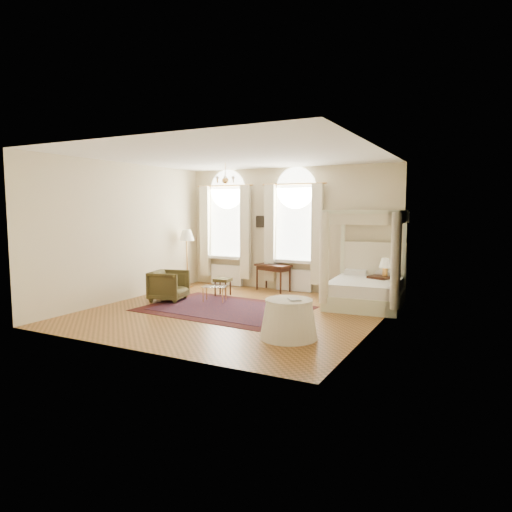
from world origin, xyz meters
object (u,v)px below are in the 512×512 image
(writing_desk, at_px, (273,268))
(stool, at_px, (223,281))
(armchair, at_px, (169,286))
(coffee_table, at_px, (214,288))
(floor_lamp, at_px, (187,238))
(side_table, at_px, (289,319))
(nightstand, at_px, (379,290))
(canopy_bed, at_px, (366,285))

(writing_desk, bearing_deg, stool, -124.78)
(writing_desk, distance_m, stool, 1.50)
(stool, xyz_separation_m, armchair, (-0.82, -1.14, -0.00))
(writing_desk, xyz_separation_m, coffee_table, (-0.62, -1.96, -0.27))
(floor_lamp, distance_m, side_table, 5.73)
(nightstand, distance_m, side_table, 3.66)
(stool, relative_size, armchair, 0.55)
(stool, xyz_separation_m, coffee_table, (0.23, -0.75, -0.03))
(writing_desk, bearing_deg, armchair, -125.29)
(writing_desk, height_order, armchair, armchair)
(canopy_bed, distance_m, writing_desk, 2.81)
(writing_desk, height_order, side_table, writing_desk)
(nightstand, bearing_deg, stool, -167.47)
(armchair, bearing_deg, floor_lamp, 9.25)
(canopy_bed, xyz_separation_m, writing_desk, (-2.69, 0.79, 0.12))
(coffee_table, bearing_deg, side_table, -35.70)
(canopy_bed, height_order, side_table, canopy_bed)
(writing_desk, bearing_deg, nightstand, -7.44)
(writing_desk, relative_size, floor_lamp, 0.65)
(nightstand, relative_size, armchair, 0.81)
(nightstand, xyz_separation_m, armchair, (-4.58, -1.97, 0.04))
(stool, xyz_separation_m, side_table, (3.01, -2.75, -0.04))
(canopy_bed, xyz_separation_m, floor_lamp, (-5.07, 0.16, 0.89))
(floor_lamp, xyz_separation_m, side_table, (4.54, -3.34, -1.05))
(coffee_table, relative_size, floor_lamp, 0.39)
(armchair, xyz_separation_m, coffee_table, (1.05, 0.39, -0.03))
(canopy_bed, bearing_deg, armchair, -160.22)
(canopy_bed, bearing_deg, floor_lamp, 178.15)
(armchair, bearing_deg, writing_desk, -48.36)
(writing_desk, distance_m, side_table, 4.52)
(nightstand, height_order, writing_desk, writing_desk)
(armchair, distance_m, floor_lamp, 2.13)
(canopy_bed, height_order, writing_desk, canopy_bed)
(nightstand, relative_size, stool, 1.47)
(stool, distance_m, floor_lamp, 1.93)
(armchair, bearing_deg, side_table, -125.82)
(stool, bearing_deg, nightstand, 12.53)
(canopy_bed, height_order, stool, canopy_bed)
(coffee_table, bearing_deg, canopy_bed, 19.53)
(canopy_bed, distance_m, stool, 3.56)
(writing_desk, height_order, stool, writing_desk)
(floor_lamp, bearing_deg, canopy_bed, -1.85)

